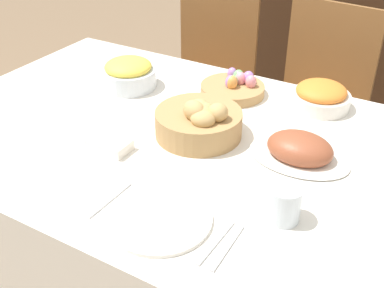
{
  "coord_description": "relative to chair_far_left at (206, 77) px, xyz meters",
  "views": [
    {
      "loc": [
        0.55,
        -1.07,
        1.5
      ],
      "look_at": [
        -0.03,
        -0.08,
        0.78
      ],
      "focal_mm": 45.0,
      "sensor_mm": 36.0,
      "label": 1
    }
  ],
  "objects": [
    {
      "name": "dining_table",
      "position": [
        0.51,
        -0.89,
        -0.13
      ],
      "size": [
        1.88,
        1.06,
        0.74
      ],
      "color": "white",
      "rests_on": "ground"
    },
    {
      "name": "chair_far_left",
      "position": [
        0.0,
        0.0,
        0.0
      ],
      "size": [
        0.43,
        0.43,
        0.93
      ],
      "rotation": [
        0.0,
        0.0,
        0.03
      ],
      "color": "brown",
      "rests_on": "ground"
    },
    {
      "name": "chair_far_center",
      "position": [
        0.56,
        -0.0,
        0.0
      ],
      "size": [
        0.46,
        0.46,
        0.93
      ],
      "rotation": [
        0.0,
        0.0,
        -0.11
      ],
      "color": "brown",
      "rests_on": "ground"
    },
    {
      "name": "sideboard",
      "position": [
        0.47,
        0.94,
        -0.07
      ],
      "size": [
        1.48,
        0.44,
        0.87
      ],
      "color": "#3D2616",
      "rests_on": "ground"
    },
    {
      "name": "bread_basket",
      "position": [
        0.45,
        -0.86,
        0.29
      ],
      "size": [
        0.26,
        0.26,
        0.13
      ],
      "color": "#AD8451",
      "rests_on": "dining_table"
    },
    {
      "name": "egg_basket",
      "position": [
        0.41,
        -0.55,
        0.26
      ],
      "size": [
        0.23,
        0.23,
        0.08
      ],
      "color": "#AD8451",
      "rests_on": "dining_table"
    },
    {
      "name": "ham_platter",
      "position": [
        0.75,
        -0.82,
        0.27
      ],
      "size": [
        0.29,
        0.2,
        0.09
      ],
      "color": "silver",
      "rests_on": "dining_table"
    },
    {
      "name": "carrot_bowl",
      "position": [
        0.7,
        -0.49,
        0.28
      ],
      "size": [
        0.2,
        0.2,
        0.09
      ],
      "color": "silver",
      "rests_on": "dining_table"
    },
    {
      "name": "pineapple_bowl",
      "position": [
        0.05,
        -0.68,
        0.29
      ],
      "size": [
        0.2,
        0.2,
        0.11
      ],
      "color": "silver",
      "rests_on": "dining_table"
    },
    {
      "name": "dinner_plate",
      "position": [
        0.56,
        -1.25,
        0.24
      ],
      "size": [
        0.25,
        0.25,
        0.01
      ],
      "color": "silver",
      "rests_on": "dining_table"
    },
    {
      "name": "fork",
      "position": [
        0.41,
        -1.25,
        0.24
      ],
      "size": [
        0.01,
        0.16,
        0.0
      ],
      "rotation": [
        0.0,
        0.0,
        -0.03
      ],
      "color": "silver",
      "rests_on": "dining_table"
    },
    {
      "name": "knife",
      "position": [
        0.71,
        -1.25,
        0.24
      ],
      "size": [
        0.01,
        0.16,
        0.0
      ],
      "rotation": [
        0.0,
        0.0,
        -0.03
      ],
      "color": "silver",
      "rests_on": "dining_table"
    },
    {
      "name": "spoon",
      "position": [
        0.74,
        -1.25,
        0.24
      ],
      "size": [
        0.01,
        0.16,
        0.0
      ],
      "rotation": [
        0.0,
        0.0,
        0.03
      ],
      "color": "silver",
      "rests_on": "dining_table"
    },
    {
      "name": "drinking_cup",
      "position": [
        0.81,
        -1.09,
        0.28
      ],
      "size": [
        0.08,
        0.08,
        0.09
      ],
      "color": "silver",
      "rests_on": "dining_table"
    },
    {
      "name": "butter_dish",
      "position": [
        0.26,
        -1.06,
        0.25
      ],
      "size": [
        0.12,
        0.08,
        0.03
      ],
      "color": "silver",
      "rests_on": "dining_table"
    }
  ]
}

